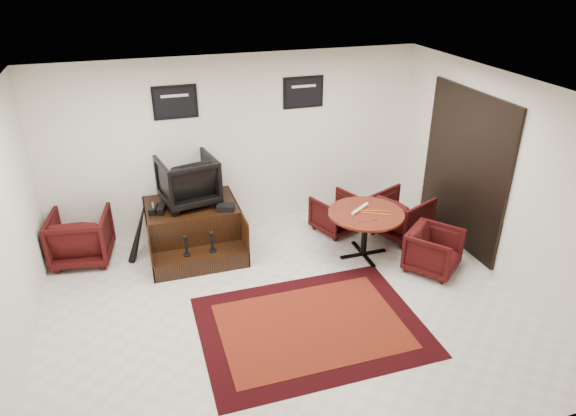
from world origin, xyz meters
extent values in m
plane|color=silver|center=(0.00, 0.00, 0.00)|extent=(6.00, 6.00, 0.00)
cube|color=silver|center=(0.00, 2.50, 1.40)|extent=(6.00, 0.02, 2.80)
cube|color=silver|center=(0.00, -2.50, 1.40)|extent=(6.00, 0.02, 2.80)
cube|color=silver|center=(-3.00, 0.00, 1.40)|extent=(0.02, 5.00, 2.80)
cube|color=silver|center=(3.00, 0.00, 1.40)|extent=(0.02, 5.00, 2.80)
cube|color=white|center=(0.00, 0.00, 2.80)|extent=(6.00, 5.00, 0.02)
cube|color=black|center=(2.97, 0.70, 1.30)|extent=(0.05, 1.90, 2.30)
cube|color=black|center=(2.96, 0.70, 1.30)|extent=(0.02, 1.72, 2.12)
cube|color=black|center=(2.97, 0.70, 1.30)|extent=(0.03, 0.05, 2.12)
cube|color=black|center=(-0.90, 2.48, 2.15)|extent=(0.66, 0.03, 0.50)
cube|color=black|center=(-0.90, 2.46, 2.15)|extent=(0.58, 0.01, 0.42)
cube|color=silver|center=(-0.90, 2.46, 2.25)|extent=(0.40, 0.00, 0.04)
cube|color=black|center=(1.10, 2.48, 2.15)|extent=(0.66, 0.03, 0.50)
cube|color=black|center=(1.10, 2.46, 2.15)|extent=(0.58, 0.01, 0.42)
cube|color=silver|center=(1.10, 2.46, 2.25)|extent=(0.40, 0.00, 0.04)
cube|color=black|center=(0.22, -0.45, 0.00)|extent=(2.69, 2.02, 0.01)
cube|color=#601D0D|center=(0.22, -0.45, 0.01)|extent=(2.21, 1.54, 0.01)
cube|color=black|center=(-0.87, 1.97, 0.35)|extent=(1.37, 1.01, 0.71)
cube|color=black|center=(-0.87, 1.26, 0.13)|extent=(1.37, 0.41, 0.25)
cube|color=black|center=(-1.54, 1.77, 0.35)|extent=(0.02, 1.42, 0.71)
cube|color=black|center=(-0.19, 1.77, 0.35)|extent=(0.02, 1.42, 0.71)
cylinder|color=black|center=(-1.05, 1.26, 0.26)|extent=(0.11, 0.11, 0.02)
cylinder|color=black|center=(-1.05, 1.26, 0.39)|extent=(0.04, 0.04, 0.24)
sphere|color=black|center=(-1.05, 1.26, 0.55)|extent=(0.07, 0.07, 0.07)
cylinder|color=black|center=(-0.68, 1.26, 0.26)|extent=(0.11, 0.11, 0.02)
cylinder|color=black|center=(-0.68, 1.26, 0.39)|extent=(0.04, 0.04, 0.24)
sphere|color=black|center=(-0.68, 1.26, 0.55)|extent=(0.07, 0.07, 0.07)
imported|color=black|center=(-0.87, 2.02, 1.12)|extent=(0.91, 0.87, 0.82)
cube|color=black|center=(-1.42, 1.87, 0.76)|extent=(0.16, 0.28, 0.10)
cube|color=black|center=(-1.30, 1.84, 0.76)|extent=(0.16, 0.28, 0.10)
cube|color=black|center=(-0.39, 1.61, 0.75)|extent=(0.30, 0.24, 0.09)
imported|color=black|center=(-2.49, 2.03, 0.42)|extent=(0.92, 0.87, 0.84)
cylinder|color=#3E0F08|center=(1.54, 0.89, 0.71)|extent=(1.11, 1.11, 0.03)
cylinder|color=black|center=(1.54, 0.89, 0.37)|extent=(0.09, 0.09, 0.65)
cube|color=black|center=(1.54, 0.89, 0.01)|extent=(0.74, 0.06, 0.03)
cube|color=black|center=(1.54, 0.89, 0.01)|extent=(0.06, 0.74, 0.03)
imported|color=black|center=(1.44, 1.75, 0.34)|extent=(0.83, 0.81, 0.67)
imported|color=black|center=(2.37, 1.27, 0.39)|extent=(0.96, 0.99, 0.79)
imported|color=black|center=(2.31, 0.22, 0.35)|extent=(0.93, 0.92, 0.70)
cylinder|color=silver|center=(1.48, 0.98, 0.75)|extent=(0.37, 0.28, 0.05)
cylinder|color=orange|center=(1.65, 0.80, 0.73)|extent=(0.40, 0.23, 0.01)
cylinder|color=orange|center=(1.65, 0.90, 0.73)|extent=(0.42, 0.17, 0.01)
cylinder|color=#4C1933|center=(1.35, 0.63, 0.73)|extent=(0.10, 0.02, 0.01)
cylinder|color=#4C1933|center=(1.41, 0.63, 0.73)|extent=(0.10, 0.02, 0.01)
cylinder|color=#4C1933|center=(1.47, 0.63, 0.73)|extent=(0.10, 0.02, 0.01)
cylinder|color=#4C1933|center=(1.53, 0.63, 0.73)|extent=(0.10, 0.02, 0.01)
camera|label=1|loc=(-1.57, -5.13, 4.12)|focal=32.00mm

